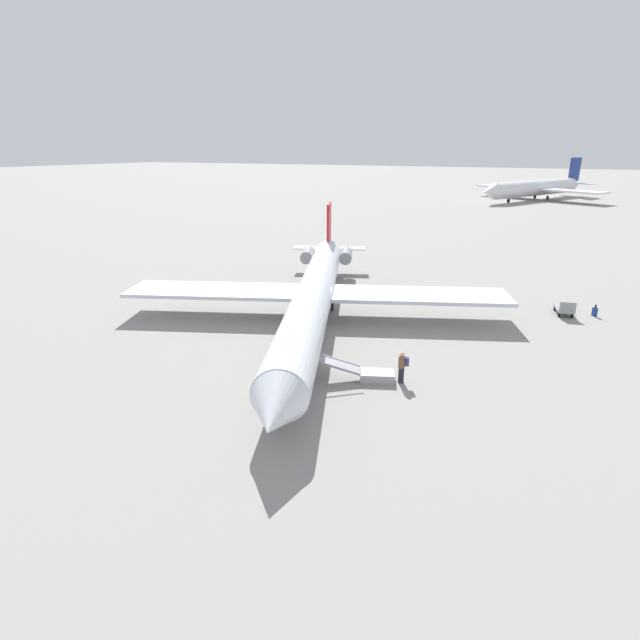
{
  "coord_description": "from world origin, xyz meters",
  "views": [
    {
      "loc": [
        29.66,
        14.84,
        11.73
      ],
      "look_at": [
        3.85,
        2.35,
        1.77
      ],
      "focal_mm": 28.0,
      "sensor_mm": 36.0,
      "label": 1
    }
  ],
  "objects_px": {
    "airplane_main": "(315,292)",
    "passenger": "(402,365)",
    "boarding_stairs": "(369,374)",
    "luggage_cart": "(564,309)",
    "suitcase": "(595,312)",
    "airplane_far_center": "(537,188)"
  },
  "relations": [
    {
      "from": "airplane_main",
      "to": "passenger",
      "type": "distance_m",
      "value": 11.44
    },
    {
      "from": "airplane_main",
      "to": "boarding_stairs",
      "type": "bearing_deg",
      "value": 21.1
    },
    {
      "from": "boarding_stairs",
      "to": "passenger",
      "type": "height_order",
      "value": "passenger"
    },
    {
      "from": "boarding_stairs",
      "to": "passenger",
      "type": "distance_m",
      "value": 1.81
    },
    {
      "from": "passenger",
      "to": "boarding_stairs",
      "type": "bearing_deg",
      "value": -3.73
    },
    {
      "from": "airplane_main",
      "to": "boarding_stairs",
      "type": "height_order",
      "value": "airplane_main"
    },
    {
      "from": "luggage_cart",
      "to": "airplane_main",
      "type": "bearing_deg",
      "value": -73.52
    },
    {
      "from": "boarding_stairs",
      "to": "suitcase",
      "type": "distance_m",
      "value": 20.5
    },
    {
      "from": "luggage_cart",
      "to": "suitcase",
      "type": "distance_m",
      "value": 2.13
    },
    {
      "from": "boarding_stairs",
      "to": "suitcase",
      "type": "relative_size",
      "value": 4.67
    },
    {
      "from": "passenger",
      "to": "suitcase",
      "type": "bearing_deg",
      "value": -140.67
    },
    {
      "from": "airplane_far_center",
      "to": "luggage_cart",
      "type": "xyz_separation_m",
      "value": [
        90.68,
        7.6,
        -2.31
      ]
    },
    {
      "from": "airplane_far_center",
      "to": "suitcase",
      "type": "distance_m",
      "value": 90.62
    },
    {
      "from": "passenger",
      "to": "luggage_cart",
      "type": "height_order",
      "value": "passenger"
    },
    {
      "from": "airplane_far_center",
      "to": "luggage_cart",
      "type": "height_order",
      "value": "airplane_far_center"
    },
    {
      "from": "luggage_cart",
      "to": "passenger",
      "type": "bearing_deg",
      "value": -36.85
    },
    {
      "from": "suitcase",
      "to": "luggage_cart",
      "type": "bearing_deg",
      "value": -73.54
    },
    {
      "from": "airplane_main",
      "to": "boarding_stairs",
      "type": "xyz_separation_m",
      "value": [
        7.85,
        7.1,
        -1.61
      ]
    },
    {
      "from": "luggage_cart",
      "to": "suitcase",
      "type": "xyz_separation_m",
      "value": [
        -0.6,
        2.04,
        -0.13
      ]
    },
    {
      "from": "airplane_far_center",
      "to": "boarding_stairs",
      "type": "height_order",
      "value": "airplane_far_center"
    },
    {
      "from": "airplane_far_center",
      "to": "boarding_stairs",
      "type": "xyz_separation_m",
      "value": [
        107.3,
        -1.48,
        -2.4
      ]
    },
    {
      "from": "airplane_far_center",
      "to": "luggage_cart",
      "type": "relative_size",
      "value": 15.74
    }
  ]
}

